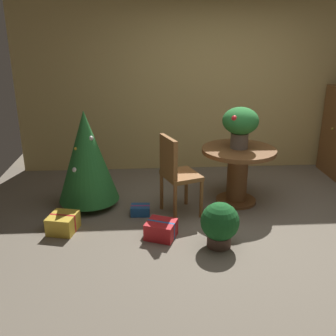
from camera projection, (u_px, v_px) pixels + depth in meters
ground_plane at (246, 231)px, 4.32m from camera, size 6.60×6.60×0.00m
back_wall_panel at (215, 86)px, 5.95m from camera, size 6.00×0.10×2.60m
round_dining_table at (238, 167)px, 4.91m from camera, size 0.92×0.92×0.72m
flower_vase at (240, 123)px, 4.74m from camera, size 0.44×0.44×0.51m
wooden_chair_left_near at (176, 171)px, 4.55m from camera, size 0.51×0.55×0.97m
holiday_tree at (87, 156)px, 4.75m from camera, size 0.75×0.75×1.22m
gift_box_red at (161, 230)px, 4.17m from camera, size 0.38×0.37×0.19m
gift_box_gold at (63, 223)px, 4.30m from camera, size 0.35×0.37×0.20m
gift_box_blue at (140, 210)px, 4.70m from camera, size 0.24×0.18×0.12m
potted_plant at (220, 224)px, 3.95m from camera, size 0.40×0.40×0.48m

